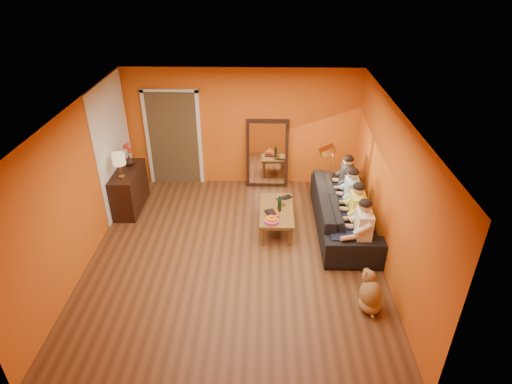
{
  "coord_description": "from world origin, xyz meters",
  "views": [
    {
      "loc": [
        0.49,
        -5.94,
        4.69
      ],
      "look_at": [
        0.35,
        0.5,
        1.0
      ],
      "focal_mm": 30.0,
      "sensor_mm": 36.0,
      "label": 1
    }
  ],
  "objects_px": {
    "table_lamp": "(120,166)",
    "person_mid_left": "(357,213)",
    "tumbler": "(283,204)",
    "vase": "(129,161)",
    "wine_bottle": "(280,204)",
    "laptop": "(285,199)",
    "floor_lamp": "(331,182)",
    "person_mid_right": "(351,198)",
    "dog": "(371,291)",
    "person_far_right": "(346,184)",
    "sofa": "(344,211)",
    "mirror_frame": "(267,153)",
    "sideboard": "(130,189)",
    "person_far_left": "(363,231)",
    "coffee_table": "(276,219)"
  },
  "relations": [
    {
      "from": "mirror_frame",
      "to": "laptop",
      "type": "relative_size",
      "value": 4.63
    },
    {
      "from": "table_lamp",
      "to": "vase",
      "type": "xyz_separation_m",
      "value": [
        0.0,
        0.55,
        -0.15
      ]
    },
    {
      "from": "sofa",
      "to": "person_far_left",
      "type": "bearing_deg",
      "value": -172.59
    },
    {
      "from": "mirror_frame",
      "to": "vase",
      "type": "bearing_deg",
      "value": -163.43
    },
    {
      "from": "sideboard",
      "to": "dog",
      "type": "bearing_deg",
      "value": -32.4
    },
    {
      "from": "wine_bottle",
      "to": "vase",
      "type": "distance_m",
      "value": 3.2
    },
    {
      "from": "wine_bottle",
      "to": "sideboard",
      "type": "bearing_deg",
      "value": 166.39
    },
    {
      "from": "sideboard",
      "to": "floor_lamp",
      "type": "height_order",
      "value": "floor_lamp"
    },
    {
      "from": "vase",
      "to": "person_far_right",
      "type": "bearing_deg",
      "value": -3.18
    },
    {
      "from": "coffee_table",
      "to": "tumbler",
      "type": "xyz_separation_m",
      "value": [
        0.12,
        0.12,
        0.26
      ]
    },
    {
      "from": "table_lamp",
      "to": "sofa",
      "type": "height_order",
      "value": "table_lamp"
    },
    {
      "from": "table_lamp",
      "to": "person_far_right",
      "type": "relative_size",
      "value": 0.42
    },
    {
      "from": "person_far_right",
      "to": "mirror_frame",
      "type": "bearing_deg",
      "value": 145.82
    },
    {
      "from": "wine_bottle",
      "to": "laptop",
      "type": "height_order",
      "value": "wine_bottle"
    },
    {
      "from": "person_far_right",
      "to": "laptop",
      "type": "relative_size",
      "value": 3.71
    },
    {
      "from": "sideboard",
      "to": "tumbler",
      "type": "relative_size",
      "value": 11.21
    },
    {
      "from": "person_far_right",
      "to": "tumbler",
      "type": "relative_size",
      "value": 11.58
    },
    {
      "from": "mirror_frame",
      "to": "dog",
      "type": "relative_size",
      "value": 2.48
    },
    {
      "from": "table_lamp",
      "to": "wine_bottle",
      "type": "relative_size",
      "value": 1.65
    },
    {
      "from": "person_far_left",
      "to": "wine_bottle",
      "type": "bearing_deg",
      "value": 145.99
    },
    {
      "from": "sideboard",
      "to": "person_mid_left",
      "type": "xyz_separation_m",
      "value": [
        4.37,
        -1.09,
        0.18
      ]
    },
    {
      "from": "sofa",
      "to": "floor_lamp",
      "type": "height_order",
      "value": "floor_lamp"
    },
    {
      "from": "sideboard",
      "to": "vase",
      "type": "distance_m",
      "value": 0.58
    },
    {
      "from": "person_far_left",
      "to": "person_mid_left",
      "type": "relative_size",
      "value": 1.0
    },
    {
      "from": "sofa",
      "to": "tumbler",
      "type": "height_order",
      "value": "sofa"
    },
    {
      "from": "wine_bottle",
      "to": "person_far_right",
      "type": "bearing_deg",
      "value": 28.66
    },
    {
      "from": "person_mid_left",
      "to": "person_far_right",
      "type": "xyz_separation_m",
      "value": [
        0.0,
        1.1,
        0.0
      ]
    },
    {
      "from": "laptop",
      "to": "tumbler",
      "type": "bearing_deg",
      "value": -137.65
    },
    {
      "from": "table_lamp",
      "to": "person_far_right",
      "type": "height_order",
      "value": "table_lamp"
    },
    {
      "from": "sideboard",
      "to": "dog",
      "type": "distance_m",
      "value": 5.11
    },
    {
      "from": "person_mid_right",
      "to": "dog",
      "type": "bearing_deg",
      "value": -91.4
    },
    {
      "from": "laptop",
      "to": "person_far_left",
      "type": "bearing_deg",
      "value": -80.08
    },
    {
      "from": "laptop",
      "to": "table_lamp",
      "type": "bearing_deg",
      "value": 146.41
    },
    {
      "from": "person_mid_right",
      "to": "person_far_right",
      "type": "bearing_deg",
      "value": 90.0
    },
    {
      "from": "tumbler",
      "to": "vase",
      "type": "distance_m",
      "value": 3.23
    },
    {
      "from": "table_lamp",
      "to": "floor_lamp",
      "type": "distance_m",
      "value": 4.05
    },
    {
      "from": "sofa",
      "to": "tumbler",
      "type": "bearing_deg",
      "value": 85.94
    },
    {
      "from": "table_lamp",
      "to": "person_far_left",
      "type": "bearing_deg",
      "value": -17.08
    },
    {
      "from": "person_mid_right",
      "to": "tumbler",
      "type": "relative_size",
      "value": 11.58
    },
    {
      "from": "floor_lamp",
      "to": "person_far_right",
      "type": "bearing_deg",
      "value": 7.8
    },
    {
      "from": "table_lamp",
      "to": "person_mid_right",
      "type": "xyz_separation_m",
      "value": [
        4.37,
        -0.24,
        -0.49
      ]
    },
    {
      "from": "dog",
      "to": "person_mid_left",
      "type": "bearing_deg",
      "value": 92.52
    },
    {
      "from": "sofa",
      "to": "mirror_frame",
      "type": "bearing_deg",
      "value": 40.09
    },
    {
      "from": "sofa",
      "to": "floor_lamp",
      "type": "relative_size",
      "value": 1.8
    },
    {
      "from": "dog",
      "to": "laptop",
      "type": "height_order",
      "value": "dog"
    },
    {
      "from": "table_lamp",
      "to": "person_mid_left",
      "type": "xyz_separation_m",
      "value": [
        4.37,
        -0.79,
        -0.49
      ]
    },
    {
      "from": "sofa",
      "to": "wine_bottle",
      "type": "xyz_separation_m",
      "value": [
        -1.22,
        -0.09,
        0.2
      ]
    },
    {
      "from": "mirror_frame",
      "to": "sofa",
      "type": "relative_size",
      "value": 0.59
    },
    {
      "from": "sofa",
      "to": "person_mid_right",
      "type": "bearing_deg",
      "value": -52.43
    },
    {
      "from": "person_far_right",
      "to": "sofa",
      "type": "bearing_deg",
      "value": -101.31
    }
  ]
}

